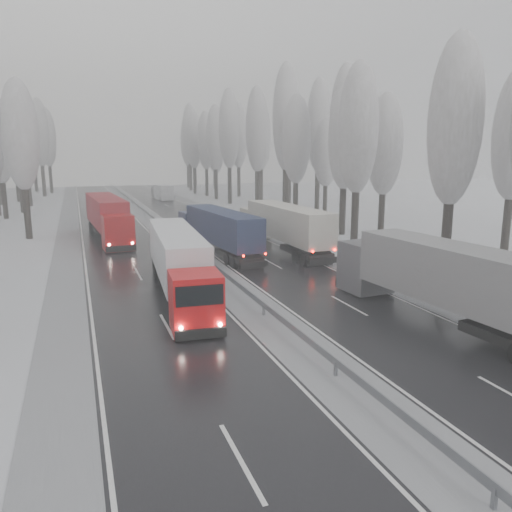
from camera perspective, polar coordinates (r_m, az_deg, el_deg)
ground at (r=17.49m, az=15.72°, el=-18.37°), size 260.00×260.00×0.00m
carriageway_right at (r=45.37m, az=-0.97°, el=0.68°), size 7.50×200.00×0.03m
carriageway_left at (r=43.20m, az=-14.26°, el=-0.23°), size 7.50×200.00×0.03m
median_slush at (r=43.98m, az=-7.45°, el=0.24°), size 3.00×200.00×0.04m
shoulder_right at (r=47.18m, az=4.73°, el=1.08°), size 2.40×200.00×0.04m
shoulder_left at (r=43.03m, az=-20.82°, el=-0.68°), size 2.40×200.00×0.04m
median_guardrail at (r=43.86m, az=-7.47°, el=0.98°), size 0.12×200.00×0.76m
tree_16 at (r=36.93m, az=21.80°, el=14.00°), size 3.60×3.60×16.53m
tree_18 at (r=45.83m, az=11.61°, el=13.99°), size 3.60×3.60×16.58m
tree_19 at (r=52.13m, az=14.51°, el=12.13°), size 3.60×3.60×14.57m
tree_20 at (r=54.53m, az=10.16°, el=13.04°), size 3.60×3.60×15.71m
tree_21 at (r=59.19m, az=10.17°, el=14.72°), size 3.60×3.60×18.62m
tree_22 at (r=63.43m, az=4.64°, el=13.05°), size 3.60×3.60×15.86m
tree_23 at (r=69.77m, az=8.03°, el=11.63°), size 3.60×3.60×13.55m
tree_24 at (r=68.88m, az=3.44°, el=15.40°), size 3.60×3.60×20.49m
tree_25 at (r=75.38m, az=7.18°, el=14.50°), size 3.60×3.60×19.44m
tree_26 at (r=78.22m, az=0.14°, el=14.17°), size 3.60×3.60×18.78m
tree_27 at (r=84.56m, az=3.87°, el=13.45°), size 3.60×3.60×17.62m
tree_28 at (r=87.98m, az=-3.09°, el=14.22°), size 3.60×3.60×19.62m
tree_29 at (r=94.09m, az=0.61°, el=13.48°), size 3.60×3.60×18.11m
tree_30 at (r=97.36m, az=-4.66°, el=13.29°), size 3.60×3.60×17.86m
tree_31 at (r=102.90m, az=-2.01°, el=13.48°), size 3.60×3.60×18.58m
tree_32 at (r=104.63m, az=-5.74°, el=12.96°), size 3.60×3.60×17.33m
tree_33 at (r=109.27m, az=-4.62°, el=11.92°), size 3.60×3.60×14.33m
tree_34 at (r=111.32m, az=-7.12°, el=12.95°), size 3.60×3.60×17.63m
tree_35 at (r=117.57m, az=-3.08°, el=13.13°), size 3.60×3.60×18.25m
tree_36 at (r=121.26m, az=-7.59°, el=13.60°), size 3.60×3.60×20.23m
tree_37 at (r=126.75m, az=-4.81°, el=12.46°), size 3.60×3.60×16.37m
tree_38 at (r=131.90m, az=-7.85°, el=12.80°), size 3.60×3.60×17.97m
tree_39 at (r=136.39m, az=-7.02°, el=12.30°), size 3.60×3.60×16.19m
tree_62 at (r=56.11m, az=-25.37°, el=12.30°), size 3.60×3.60×16.04m
tree_68 at (r=81.62m, az=-25.68°, el=12.00°), size 3.60×3.60×16.65m
tree_70 at (r=91.65m, az=-24.93°, el=12.07°), size 3.60×3.60×17.09m
tree_72 at (r=101.16m, az=-25.93°, el=11.12°), size 3.60×3.60×15.11m
tree_74 at (r=111.71m, az=-23.50°, el=12.76°), size 3.60×3.60×19.68m
tree_76 at (r=121.01m, az=-22.73°, el=12.32°), size 3.60×3.60×18.55m
tree_77 at (r=125.31m, az=-25.16°, el=10.83°), size 3.60×3.60×14.32m
tree_78 at (r=127.80m, az=-24.23°, el=12.40°), size 3.60×3.60×19.55m
tree_79 at (r=131.95m, az=-25.27°, el=11.57°), size 3.60×3.60×17.07m
truck_grey_tarp at (r=26.93m, az=21.08°, el=-2.43°), size 3.91×16.45×4.18m
truck_blue_box at (r=43.72m, az=-4.44°, el=3.21°), size 3.71×15.19×3.86m
truck_cream_box at (r=45.02m, az=3.04°, el=3.67°), size 2.94×16.13×4.12m
box_truck_distant at (r=96.81m, az=-10.67°, el=7.17°), size 3.08×7.77×2.83m
truck_red_white at (r=30.65m, az=-8.84°, el=-0.42°), size 3.56×15.47×3.94m
truck_red_red at (r=52.83m, az=-16.61°, el=4.48°), size 3.71×16.83×4.29m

